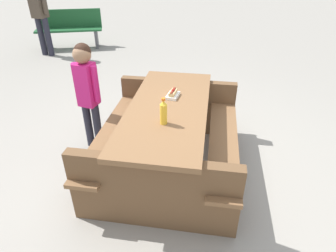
{
  "coord_description": "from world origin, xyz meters",
  "views": [
    {
      "loc": [
        -2.47,
        -0.49,
        2.06
      ],
      "look_at": [
        0.0,
        0.0,
        0.52
      ],
      "focal_mm": 31.31,
      "sensor_mm": 36.0,
      "label": 1
    }
  ],
  "objects_px": {
    "child_in_coat": "(87,85)",
    "park_bench_mid": "(69,28)",
    "soda_bottle": "(164,112)",
    "bystander_adult": "(37,1)",
    "hotdog_tray": "(173,94)",
    "picnic_table": "(168,133)"
  },
  "relations": [
    {
      "from": "soda_bottle",
      "to": "bystander_adult",
      "type": "distance_m",
      "value": 5.02
    },
    {
      "from": "child_in_coat",
      "to": "park_bench_mid",
      "type": "height_order",
      "value": "child_in_coat"
    },
    {
      "from": "park_bench_mid",
      "to": "soda_bottle",
      "type": "bearing_deg",
      "value": -143.71
    },
    {
      "from": "hotdog_tray",
      "to": "child_in_coat",
      "type": "relative_size",
      "value": 0.15
    },
    {
      "from": "bystander_adult",
      "to": "hotdog_tray",
      "type": "bearing_deg",
      "value": -132.59
    },
    {
      "from": "park_bench_mid",
      "to": "bystander_adult",
      "type": "bearing_deg",
      "value": 159.97
    },
    {
      "from": "child_in_coat",
      "to": "park_bench_mid",
      "type": "bearing_deg",
      "value": 30.39
    },
    {
      "from": "child_in_coat",
      "to": "park_bench_mid",
      "type": "relative_size",
      "value": 0.81
    },
    {
      "from": "soda_bottle",
      "to": "picnic_table",
      "type": "bearing_deg",
      "value": 4.47
    },
    {
      "from": "hotdog_tray",
      "to": "park_bench_mid",
      "type": "xyz_separation_m",
      "value": [
        3.79,
        3.16,
        -0.33
      ]
    },
    {
      "from": "hotdog_tray",
      "to": "bystander_adult",
      "type": "distance_m",
      "value": 4.64
    },
    {
      "from": "child_in_coat",
      "to": "park_bench_mid",
      "type": "xyz_separation_m",
      "value": [
        3.78,
        2.21,
        -0.35
      ]
    },
    {
      "from": "soda_bottle",
      "to": "hotdog_tray",
      "type": "bearing_deg",
      "value": 1.73
    },
    {
      "from": "park_bench_mid",
      "to": "bystander_adult",
      "type": "height_order",
      "value": "bystander_adult"
    },
    {
      "from": "hotdog_tray",
      "to": "bystander_adult",
      "type": "xyz_separation_m",
      "value": [
        3.13,
        3.4,
        0.35
      ]
    },
    {
      "from": "park_bench_mid",
      "to": "bystander_adult",
      "type": "distance_m",
      "value": 0.98
    },
    {
      "from": "picnic_table",
      "to": "hotdog_tray",
      "type": "bearing_deg",
      "value": -2.48
    },
    {
      "from": "picnic_table",
      "to": "park_bench_mid",
      "type": "bearing_deg",
      "value": 38.23
    },
    {
      "from": "picnic_table",
      "to": "park_bench_mid",
      "type": "distance_m",
      "value": 5.1
    },
    {
      "from": "hotdog_tray",
      "to": "park_bench_mid",
      "type": "relative_size",
      "value": 0.12
    },
    {
      "from": "picnic_table",
      "to": "child_in_coat",
      "type": "distance_m",
      "value": 1.03
    },
    {
      "from": "hotdog_tray",
      "to": "bystander_adult",
      "type": "bearing_deg",
      "value": 47.41
    }
  ]
}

